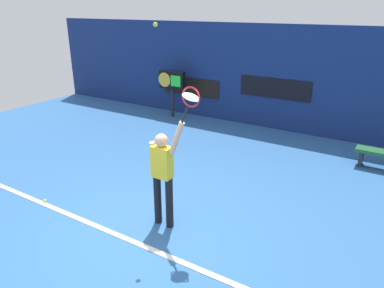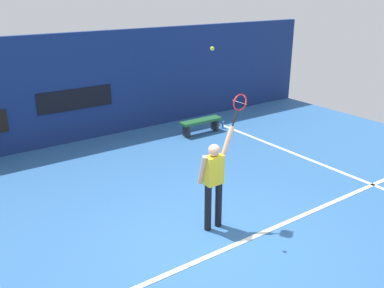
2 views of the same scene
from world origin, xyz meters
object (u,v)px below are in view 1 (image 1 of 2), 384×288
at_px(tennis_player, 163,172).
at_px(tennis_racket, 190,99).
at_px(spare_ball, 45,201).
at_px(tennis_ball, 155,25).
at_px(scoreboard_clock, 172,82).

bearing_deg(tennis_player, tennis_racket, -0.44).
distance_m(tennis_player, spare_ball, 2.70).
bearing_deg(tennis_racket, tennis_ball, 177.46).
height_order(tennis_racket, tennis_ball, tennis_ball).
bearing_deg(tennis_player, tennis_ball, 160.91).
bearing_deg(tennis_racket, scoreboard_clock, 127.33).
height_order(tennis_ball, spare_ball, tennis_ball).
bearing_deg(tennis_ball, tennis_player, -19.09).
xyz_separation_m(tennis_player, spare_ball, (-2.43, -0.64, -0.98)).
bearing_deg(tennis_racket, spare_ball, -167.90).
bearing_deg(scoreboard_clock, tennis_racket, -52.67).
relative_size(tennis_player, spare_ball, 28.94).
xyz_separation_m(tennis_racket, spare_ball, (-2.98, -0.64, -2.30)).
relative_size(tennis_racket, tennis_ball, 9.18).
xyz_separation_m(tennis_player, tennis_racket, (0.55, -0.00, 1.33)).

